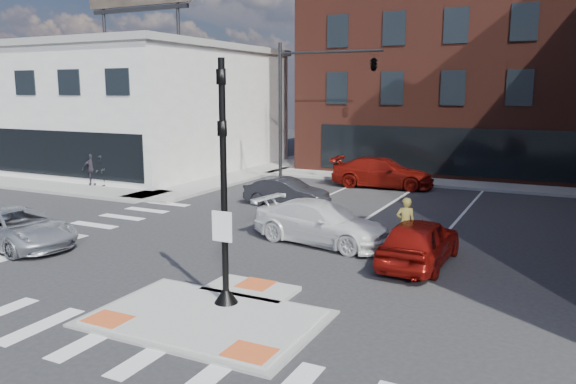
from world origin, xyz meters
The scene contains 17 objects.
ground centered at (0.00, 0.00, 0.00)m, with size 120.00×120.00×0.00m, color #28282B.
refuge_island centered at (0.00, -0.26, 0.05)m, with size 5.40×4.65×0.13m.
sidewalk_nw centered at (-16.76, 15.29, 0.08)m, with size 23.50×20.50×0.15m.
sidewalk_n centered at (3.00, 22.00, 0.07)m, with size 26.00×3.00×0.15m, color gray.
building_nw centered at (-21.98, 19.98, 4.23)m, with size 20.40×16.40×14.40m.
building_n centered at (3.00, 31.99, 7.80)m, with size 24.40×18.40×15.50m.
building_far_left centered at (-4.00, 52.00, 5.00)m, with size 10.00×12.00×10.00m, color slate.
signal_pole centered at (0.00, 0.40, 2.36)m, with size 0.60×0.60×5.98m.
mast_arm_signal centered at (-3.47, 18.00, 6.21)m, with size 6.10×2.24×8.00m.
silver_suv centered at (-9.50, 1.86, 0.67)m, with size 2.23×4.84×1.35m, color silver.
red_sedan centered at (3.50, 6.00, 0.76)m, with size 1.78×4.43×1.51m, color maroon.
white_pickup centered at (-0.21, 7.00, 0.74)m, with size 2.08×5.12×1.49m, color white.
bg_car_dark centered at (-4.22, 12.23, 0.66)m, with size 1.40×4.01×1.32m, color #25252A.
bg_car_red centered at (-1.77, 19.34, 0.82)m, with size 2.30×5.66×1.64m, color maroon.
cyclist centered at (3.00, 6.13, 0.70)m, with size 1.18×1.70×2.07m.
pedestrian_a centered at (-15.50, 12.00, 1.01)m, with size 0.84×0.65×1.73m, color black.
pedestrian_b centered at (-16.23, 12.00, 1.03)m, with size 1.04×0.43×1.77m, color #332D37.
Camera 1 is at (7.31, -10.85, 5.34)m, focal length 35.00 mm.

